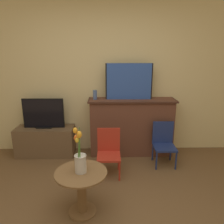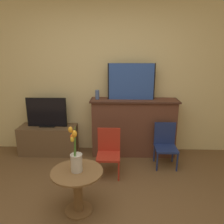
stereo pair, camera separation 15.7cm
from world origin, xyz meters
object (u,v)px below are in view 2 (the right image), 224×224
Objects in this scene: painting at (131,82)px; vase_tulips at (76,158)px; chair_blue at (165,143)px; chair_red at (109,150)px; tv_monitor at (47,113)px.

painting is 1.46× the size of vase_tulips.
vase_tulips is (-0.63, -1.48, -0.60)m from painting.
vase_tulips is (-1.15, -1.10, 0.29)m from chair_blue.
painting reaches higher than chair_red.
painting is 1.10m from chair_blue.
tv_monitor is 1.64m from vase_tulips.
vase_tulips is at bearing -136.37° from chair_blue.
tv_monitor is at bearing 118.39° from vase_tulips.
painting is 1.50m from tv_monitor.
tv_monitor is 1.02× the size of chair_red.
chair_blue is (0.86, 0.28, 0.00)m from chair_red.
painting is 1.71m from vase_tulips.
chair_red is 0.90m from chair_blue.
painting reaches higher than chair_blue.
chair_blue is 1.27× the size of vase_tulips.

